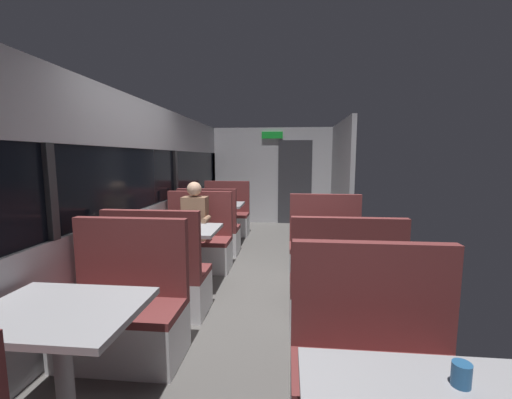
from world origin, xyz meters
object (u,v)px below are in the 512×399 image
object	(u,v)px
bench_rear_aisle_facing_entry	(325,253)
coffee_cup_primary	(208,201)
dining_table_mid_window	(181,236)
bench_near_window_facing_entry	(124,317)
bench_mid_window_facing_entry	(198,246)
bench_rear_aisle_facing_end	(343,298)
bench_mid_window_facing_end	(160,282)
dining_table_far_window	(218,209)
dining_table_rear_aisle	(333,244)
dining_table_near_window	(60,325)
bench_front_aisle_facing_entry	(376,384)
coffee_cup_secondary	(461,374)
bench_far_window_facing_entry	(226,218)
seated_passenger	(196,233)
bench_far_window_facing_end	(210,234)

from	to	relation	value
bench_rear_aisle_facing_entry	coffee_cup_primary	world-z (taller)	bench_rear_aisle_facing_entry
dining_table_mid_window	coffee_cup_primary	xyz separation A→B (m)	(-0.20, 2.18, 0.15)
bench_near_window_facing_entry	dining_table_mid_window	xyz separation A→B (m)	(0.00, 1.43, 0.31)
bench_near_window_facing_entry	bench_mid_window_facing_entry	bearing A→B (deg)	90.00
bench_mid_window_facing_entry	bench_rear_aisle_facing_end	size ratio (longest dim) A/B	1.00
bench_mid_window_facing_end	coffee_cup_primary	distance (m)	2.92
dining_table_far_window	dining_table_rear_aisle	size ratio (longest dim) A/B	1.00
dining_table_mid_window	dining_table_near_window	bearing A→B (deg)	-90.00
dining_table_mid_window	bench_front_aisle_facing_entry	world-z (taller)	bench_front_aisle_facing_entry
coffee_cup_primary	coffee_cup_secondary	world-z (taller)	same
dining_table_near_window	bench_front_aisle_facing_entry	size ratio (longest dim) A/B	0.82
bench_far_window_facing_entry	coffee_cup_secondary	xyz separation A→B (m)	(1.94, -5.40, 0.46)
bench_far_window_facing_entry	dining_table_mid_window	bearing A→B (deg)	-90.00
dining_table_far_window	dining_table_rear_aisle	world-z (taller)	same
bench_far_window_facing_entry	dining_table_far_window	bearing A→B (deg)	-90.00
bench_front_aisle_facing_entry	bench_mid_window_facing_end	bearing A→B (deg)	143.36
dining_table_near_window	bench_rear_aisle_facing_end	xyz separation A→B (m)	(1.79, 1.23, -0.31)
dining_table_near_window	bench_rear_aisle_facing_entry	bearing A→B (deg)	55.76
bench_near_window_facing_entry	dining_table_far_window	size ratio (longest dim) A/B	1.22
bench_front_aisle_facing_entry	coffee_cup_secondary	xyz separation A→B (m)	(0.15, -0.54, 0.46)
bench_front_aisle_facing_entry	coffee_cup_primary	distance (m)	4.68
dining_table_far_window	bench_front_aisle_facing_entry	distance (m)	4.54
bench_near_window_facing_entry	seated_passenger	world-z (taller)	seated_passenger
bench_mid_window_facing_end	dining_table_far_window	size ratio (longest dim) A/B	1.22
dining_table_mid_window	dining_table_rear_aisle	distance (m)	1.80
dining_table_mid_window	dining_table_far_window	distance (m)	2.13
coffee_cup_secondary	bench_far_window_facing_end	bearing A→B (deg)	115.84
bench_front_aisle_facing_entry	dining_table_rear_aisle	xyz separation A→B (m)	(0.00, 1.83, 0.31)
bench_mid_window_facing_end	dining_table_rear_aisle	xyz separation A→B (m)	(1.79, 0.50, 0.31)
dining_table_mid_window	bench_front_aisle_facing_entry	size ratio (longest dim) A/B	0.82
bench_rear_aisle_facing_end	seated_passenger	xyz separation A→B (m)	(-1.79, 1.53, 0.21)
dining_table_far_window	bench_far_window_facing_end	xyz separation A→B (m)	(0.00, -0.70, -0.31)
dining_table_mid_window	bench_rear_aisle_facing_entry	distance (m)	1.88
bench_mid_window_facing_end	coffee_cup_secondary	world-z (taller)	bench_mid_window_facing_end
bench_mid_window_facing_entry	dining_table_rear_aisle	distance (m)	2.03
coffee_cup_secondary	bench_front_aisle_facing_entry	bearing A→B (deg)	105.30
dining_table_near_window	dining_table_mid_window	xyz separation A→B (m)	(0.00, 2.13, 0.00)
bench_mid_window_facing_end	coffee_cup_primary	bearing A→B (deg)	94.06
dining_table_mid_window	coffee_cup_secondary	bearing A→B (deg)	-53.00
bench_mid_window_facing_entry	dining_table_far_window	bearing A→B (deg)	90.00
bench_mid_window_facing_end	bench_rear_aisle_facing_entry	world-z (taller)	same
dining_table_mid_window	bench_mid_window_facing_entry	world-z (taller)	bench_mid_window_facing_entry
seated_passenger	dining_table_near_window	bearing A→B (deg)	-90.00
dining_table_mid_window	dining_table_far_window	bearing A→B (deg)	90.00
bench_front_aisle_facing_entry	seated_passenger	size ratio (longest dim) A/B	0.87
seated_passenger	bench_far_window_facing_end	bearing A→B (deg)	90.00
seated_passenger	bench_front_aisle_facing_entry	bearing A→B (deg)	-56.04
dining_table_near_window	dining_table_far_window	xyz separation A→B (m)	(0.00, 4.26, 0.00)
bench_far_window_facing_end	dining_table_far_window	bearing A→B (deg)	90.00
coffee_cup_secondary	bench_rear_aisle_facing_entry	bearing A→B (deg)	92.76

